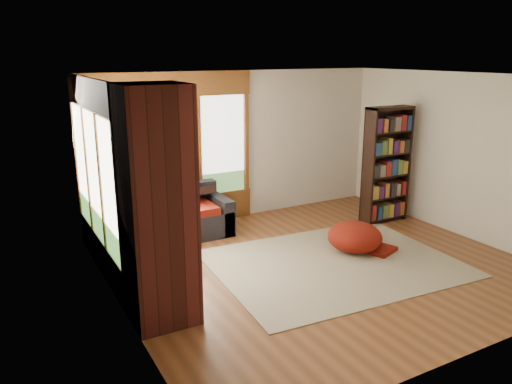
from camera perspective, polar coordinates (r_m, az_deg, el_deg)
name	(u,v)px	position (r m, az deg, el deg)	size (l,w,h in m)	color
floor	(318,265)	(7.17, 7.15, -8.23)	(5.50, 5.50, 0.00)	brown
ceiling	(325,76)	(6.57, 7.94, 12.99)	(5.50, 5.50, 0.00)	white
wall_back	(238,146)	(8.85, -2.09, 5.29)	(5.50, 0.04, 2.60)	silver
wall_front	(483,232)	(5.05, 24.51, -4.14)	(5.50, 0.04, 2.60)	silver
wall_left	(116,204)	(5.63, -15.72, -1.35)	(0.04, 5.00, 2.60)	silver
wall_right	(462,156)	(8.64, 22.45, 3.87)	(0.04, 5.00, 2.60)	silver
windows_back	(174,149)	(8.35, -9.40, 4.82)	(2.82, 0.10, 1.90)	brown
windows_left	(95,176)	(6.76, -17.90, 1.72)	(0.10, 2.62, 1.90)	brown
roller_blind	(83,136)	(7.49, -19.21, 6.04)	(0.03, 0.72, 0.90)	#68824A
brick_chimney	(157,208)	(5.39, -11.23, -1.80)	(0.70, 0.70, 2.60)	#471914
sectional_sofa	(147,231)	(7.69, -12.40, -4.38)	(2.20, 2.20, 0.80)	black
area_rug	(334,263)	(7.23, 8.91, -8.04)	(3.34, 2.55, 0.01)	beige
bookshelf	(387,165)	(8.94, 14.70, 2.99)	(0.86, 0.29, 2.02)	black
pouf	(355,236)	(7.66, 11.22, -4.97)	(0.82, 0.82, 0.44)	maroon
dog_tan	(169,191)	(7.91, -9.94, 0.07)	(0.98, 1.05, 0.51)	olive
dog_brindle	(156,209)	(7.20, -11.34, -1.97)	(0.62, 0.84, 0.42)	#361D17
throw_pillows	(149,199)	(7.62, -12.09, -0.77)	(1.98, 1.68, 0.45)	black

